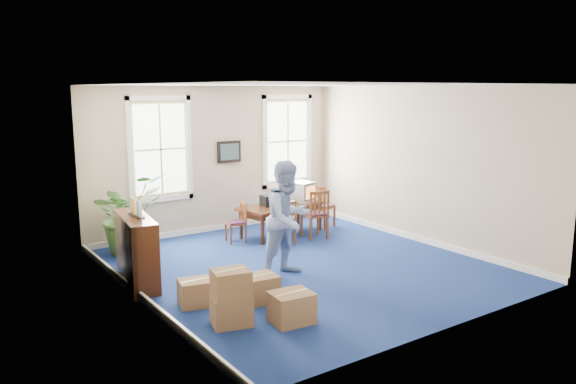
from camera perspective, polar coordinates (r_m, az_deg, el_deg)
floor at (r=10.16m, az=1.47°, el=-7.52°), size 6.50×6.50×0.00m
ceiling at (r=9.67m, az=1.56°, el=10.84°), size 6.50×6.50×0.00m
wall_back at (r=12.53m, az=-7.30°, el=3.33°), size 6.50×0.00×6.50m
wall_front at (r=7.46m, az=16.43°, el=-1.84°), size 6.50×0.00×6.50m
wall_left at (r=8.40m, az=-15.25°, el=-0.44°), size 0.00×6.50×6.50m
wall_right at (r=11.79m, az=13.38°, el=2.69°), size 0.00×6.50×6.50m
baseboard_back at (r=12.78m, az=-7.08°, el=-3.55°), size 6.00×0.04×0.12m
baseboard_left at (r=8.82m, az=-14.57°, el=-10.29°), size 0.04×6.50×0.12m
baseboard_right at (r=12.07m, az=12.98°, el=-4.58°), size 0.04×6.50×0.12m
window_left at (r=11.94m, az=-12.85°, el=4.26°), size 1.40×0.12×2.20m
window_right at (r=13.46m, az=-0.07°, el=5.19°), size 1.40×0.12×2.20m
wall_picture at (r=12.61m, az=-6.00°, el=4.09°), size 0.58×0.06×0.48m
conference_table at (r=12.25m, az=-0.66°, el=-2.78°), size 2.06×1.20×0.66m
crt_tv at (r=12.49m, az=1.40°, el=0.05°), size 0.62×0.65×0.43m
game_console at (r=12.65m, az=2.49°, el=-0.70°), size 0.25×0.27×0.06m
equipment_bag at (r=12.07m, az=-1.65°, el=-0.82°), size 0.47×0.32×0.23m
chair_near_left at (r=11.47m, az=-0.45°, el=-3.05°), size 0.48×0.48×0.92m
chair_near_right at (r=11.91m, az=2.71°, el=-2.23°), size 0.54×0.54×1.05m
chair_end_left at (r=11.64m, az=-5.35°, el=-3.09°), size 0.44×0.44×0.84m
chair_end_right at (r=12.87m, az=3.57°, el=-1.42°), size 0.55×0.55×0.98m
man at (r=9.44m, az=-0.01°, el=-2.73°), size 1.08×0.90×1.96m
credenza at (r=9.43m, az=-15.12°, el=-5.65°), size 0.63×1.51×1.15m
brochure_rack at (r=9.27m, az=-15.21°, el=-1.35°), size 0.37×0.64×0.29m
potted_plant at (r=11.21m, az=-15.96°, el=-2.13°), size 1.74×1.64×1.54m
cardboard_boxes at (r=7.84m, az=-4.85°, el=-9.96°), size 1.64×1.64×0.81m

